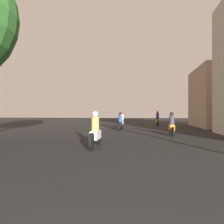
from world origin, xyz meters
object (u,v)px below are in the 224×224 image
(motorcycle_black, at_px, (120,123))
(building_right_far, at_px, (219,98))
(motorcycle_white, at_px, (96,133))
(motorcycle_yellow, at_px, (157,120))
(motorcycle_silver, at_px, (122,121))
(motorcycle_orange, at_px, (172,126))

(motorcycle_black, relative_size, building_right_far, 0.29)
(motorcycle_white, relative_size, motorcycle_yellow, 1.11)
(motorcycle_silver, xyz_separation_m, motorcycle_yellow, (3.71, 3.34, 0.03))
(motorcycle_orange, distance_m, motorcycle_black, 5.34)
(motorcycle_white, bearing_deg, motorcycle_orange, 45.49)
(motorcycle_orange, bearing_deg, motorcycle_silver, 109.30)
(motorcycle_white, bearing_deg, motorcycle_silver, 80.90)
(motorcycle_orange, height_order, motorcycle_black, motorcycle_orange)
(motorcycle_silver, distance_m, building_right_far, 10.15)
(motorcycle_orange, distance_m, motorcycle_silver, 8.17)
(motorcycle_orange, bearing_deg, building_right_far, 47.65)
(motorcycle_orange, bearing_deg, motorcycle_yellow, 81.89)
(building_right_far, bearing_deg, motorcycle_yellow, 164.68)
(motorcycle_black, xyz_separation_m, motorcycle_silver, (-0.17, 3.34, 0.02))
(motorcycle_orange, bearing_deg, motorcycle_black, 124.80)
(motorcycle_yellow, xyz_separation_m, building_right_far, (6.01, -1.65, 2.33))
(motorcycle_orange, relative_size, building_right_far, 0.26)
(motorcycle_silver, relative_size, building_right_far, 0.27)
(motorcycle_black, xyz_separation_m, motorcycle_yellow, (3.54, 6.68, 0.05))
(motorcycle_white, relative_size, motorcycle_silver, 1.07)
(motorcycle_white, xyz_separation_m, building_right_far, (9.69, 14.31, 2.38))
(motorcycle_silver, bearing_deg, motorcycle_yellow, 48.50)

